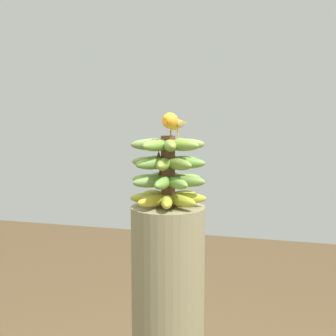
% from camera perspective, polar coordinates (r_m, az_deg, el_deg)
% --- Properties ---
extents(banana_bunch, '(0.27, 0.27, 0.25)m').
position_cam_1_polar(banana_bunch, '(1.52, -0.02, -0.46)').
color(banana_bunch, brown).
rests_on(banana_bunch, banana_tree).
extents(perched_bird, '(0.06, 0.19, 0.08)m').
position_cam_1_polar(perched_bird, '(1.49, 0.61, 6.04)').
color(perched_bird, '#C68933').
rests_on(perched_bird, banana_bunch).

